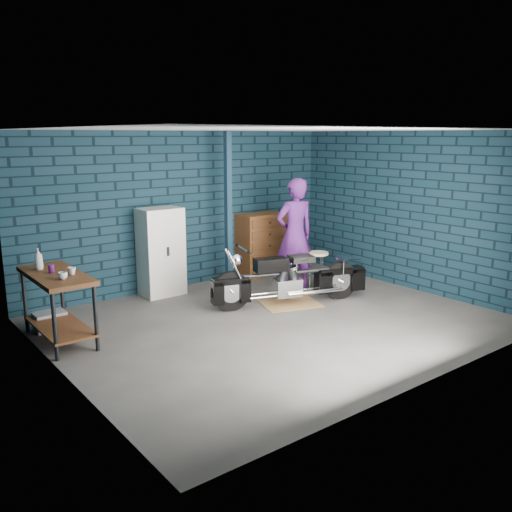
{
  "coord_description": "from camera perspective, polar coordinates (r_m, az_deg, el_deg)",
  "views": [
    {
      "loc": [
        -4.74,
        -5.68,
        2.63
      ],
      "look_at": [
        -0.12,
        0.3,
        0.94
      ],
      "focal_mm": 38.0,
      "sensor_mm": 36.0,
      "label": 1
    }
  ],
  "objects": [
    {
      "name": "locker",
      "position": [
        9.11,
        -9.96,
        0.43
      ],
      "size": [
        0.68,
        0.49,
        1.46
      ],
      "primitive_type": "cube",
      "color": "silver",
      "rests_on": "ground"
    },
    {
      "name": "storage_bin",
      "position": [
        8.02,
        -20.87,
        -6.4
      ],
      "size": [
        0.41,
        0.29,
        0.25
      ],
      "primitive_type": "cube",
      "color": "gray",
      "rests_on": "ground"
    },
    {
      "name": "drip_mat",
      "position": [
        8.67,
        3.62,
        -5.02
      ],
      "size": [
        1.06,
        0.92,
        0.01
      ],
      "primitive_type": "cube",
      "rotation": [
        0.0,
        0.0,
        -0.31
      ],
      "color": "olive",
      "rests_on": "ground"
    },
    {
      "name": "bottle",
      "position": [
        7.6,
        -21.92,
        -0.29
      ],
      "size": [
        0.13,
        0.13,
        0.28
      ],
      "primitive_type": "imported",
      "rotation": [
        0.0,
        0.0,
        -0.23
      ],
      "color": "gray",
      "rests_on": "workbench"
    },
    {
      "name": "tool_chest",
      "position": [
        10.28,
        0.6,
        1.2
      ],
      "size": [
        0.89,
        0.49,
        1.18
      ],
      "primitive_type": "cube",
      "color": "brown",
      "rests_on": "ground"
    },
    {
      "name": "motorcycle",
      "position": [
        8.53,
        3.67,
        -1.95
      ],
      "size": [
        2.27,
        1.25,
        0.97
      ],
      "primitive_type": null,
      "rotation": [
        0.0,
        0.0,
        -0.31
      ],
      "color": "black",
      "rests_on": "ground"
    },
    {
      "name": "cup_a",
      "position": [
        7.0,
        -19.68,
        -1.96
      ],
      "size": [
        0.14,
        0.14,
        0.09
      ],
      "primitive_type": "imported",
      "rotation": [
        0.0,
        0.0,
        0.23
      ],
      "color": "beige",
      "rests_on": "workbench"
    },
    {
      "name": "room_walls",
      "position": [
        7.86,
        -0.44,
        7.33
      ],
      "size": [
        6.02,
        5.01,
        2.71
      ],
      "color": "#0E2631",
      "rests_on": "ground"
    },
    {
      "name": "support_post",
      "position": [
        9.37,
        -2.94,
        4.77
      ],
      "size": [
        0.1,
        0.1,
        2.7
      ],
      "primitive_type": "cube",
      "color": "#132A3C",
      "rests_on": "ground"
    },
    {
      "name": "shop_stool",
      "position": [
        9.52,
        6.52,
        -1.48
      ],
      "size": [
        0.44,
        0.44,
        0.64
      ],
      "primitive_type": null,
      "rotation": [
        0.0,
        0.0,
        0.3
      ],
      "color": "beige",
      "rests_on": "ground"
    },
    {
      "name": "cup_b",
      "position": [
        7.2,
        -18.82,
        -1.5
      ],
      "size": [
        0.13,
        0.13,
        0.09
      ],
      "primitive_type": "imported",
      "rotation": [
        0.0,
        0.0,
        0.41
      ],
      "color": "beige",
      "rests_on": "workbench"
    },
    {
      "name": "ground",
      "position": [
        7.85,
        2.05,
        -6.95
      ],
      "size": [
        6.0,
        6.0,
        0.0
      ],
      "primitive_type": "plane",
      "color": "#54514E",
      "rests_on": "ground"
    },
    {
      "name": "workbench",
      "position": [
        7.46,
        -20.07,
        -5.1
      ],
      "size": [
        0.6,
        1.4,
        0.91
      ],
      "primitive_type": "cube",
      "color": "brown",
      "rests_on": "ground"
    },
    {
      "name": "mug_purple",
      "position": [
        7.37,
        -20.75,
        -1.27
      ],
      "size": [
        0.08,
        0.08,
        0.1
      ],
      "primitive_type": "cylinder",
      "rotation": [
        0.0,
        0.0,
        0.08
      ],
      "color": "#631A6A",
      "rests_on": "workbench"
    },
    {
      "name": "person",
      "position": [
        9.3,
        4.1,
        2.28
      ],
      "size": [
        0.78,
        0.59,
        1.93
      ],
      "primitive_type": "imported",
      "rotation": [
        0.0,
        0.0,
        2.94
      ],
      "color": "#4F1C6A",
      "rests_on": "ground"
    }
  ]
}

